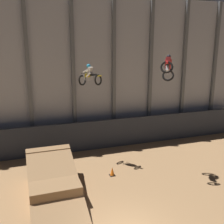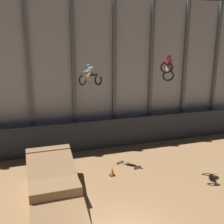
{
  "view_description": "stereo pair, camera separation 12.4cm",
  "coord_description": "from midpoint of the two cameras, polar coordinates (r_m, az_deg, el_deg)",
  "views": [
    {
      "loc": [
        -3.86,
        -9.18,
        8.13
      ],
      "look_at": [
        1.44,
        6.23,
        4.11
      ],
      "focal_mm": 42.0,
      "sensor_mm": 36.0,
      "label": 1
    },
    {
      "loc": [
        -3.75,
        -9.22,
        8.13
      ],
      "look_at": [
        1.44,
        6.23,
        4.11
      ],
      "focal_mm": 42.0,
      "sensor_mm": 36.0,
      "label": 2
    }
  ],
  "objects": [
    {
      "name": "lower_barrier",
      "position": [
        21.14,
        -7.19,
        -5.39
      ],
      "size": [
        31.36,
        0.2,
        2.39
      ],
      "color": "#2D333D",
      "rests_on": "ground_plane"
    },
    {
      "name": "arena_back_wall",
      "position": [
        21.23,
        -8.23,
        8.17
      ],
      "size": [
        32.0,
        0.4,
        12.15
      ],
      "color": "#A3A8B2",
      "rests_on": "ground_plane"
    },
    {
      "name": "rider_bike_right_air",
      "position": [
        16.1,
        12.26,
        9.39
      ],
      "size": [
        1.57,
        1.79,
        1.67
      ],
      "rotation": [
        -0.44,
        0.0,
        -0.62
      ],
      "color": "black"
    },
    {
      "name": "traffic_cone_near_ramp",
      "position": [
        17.47,
        0.25,
        -12.83
      ],
      "size": [
        0.36,
        0.36,
        0.58
      ],
      "color": "black",
      "rests_on": "ground_plane"
    },
    {
      "name": "rider_bike_left_air",
      "position": [
        17.77,
        -4.6,
        7.69
      ],
      "size": [
        1.51,
        1.7,
        1.5
      ],
      "rotation": [
        -0.09,
        0.0,
        0.62
      ],
      "color": "black"
    },
    {
      "name": "dirt_ramp",
      "position": [
        16.0,
        -12.66,
        -14.15
      ],
      "size": [
        2.7,
        6.0,
        2.13
      ],
      "color": "#966F48",
      "rests_on": "ground_plane"
    }
  ]
}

